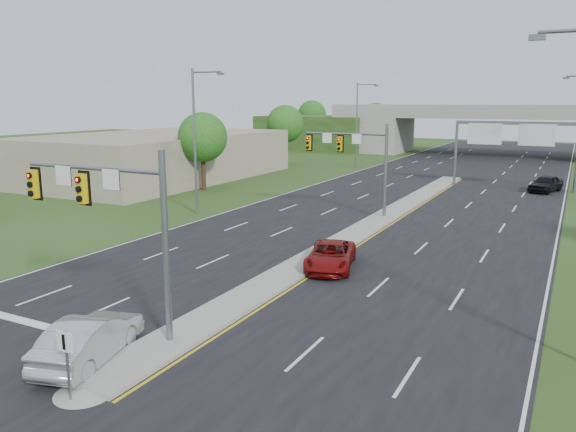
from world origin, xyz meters
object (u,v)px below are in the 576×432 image
(signal_mast_near, at_px, (113,210))
(signal_mast_far, at_px, (357,154))
(car_far_a, at_px, (331,256))
(car_far_c, at_px, (546,184))
(sign_gantry, at_px, (513,136))
(keep_right_sign, at_px, (66,354))
(car_silver, at_px, (90,339))
(overpass, at_px, (491,134))

(signal_mast_near, xyz_separation_m, signal_mast_far, (0.00, 25.00, 0.00))
(car_far_a, bearing_deg, signal_mast_near, -123.57)
(car_far_a, xyz_separation_m, car_far_c, (8.51, 32.89, 0.12))
(signal_mast_near, distance_m, sign_gantry, 45.88)
(signal_mast_far, distance_m, keep_right_sign, 29.71)
(car_silver, bearing_deg, keep_right_sign, 108.37)
(car_far_a, bearing_deg, overpass, 76.07)
(signal_mast_near, bearing_deg, car_far_c, 74.49)
(keep_right_sign, height_order, car_far_a, keep_right_sign)
(signal_mast_near, relative_size, car_far_c, 1.48)
(signal_mast_far, xyz_separation_m, keep_right_sign, (2.26, -29.45, -3.21))
(car_far_c, bearing_deg, car_far_a, -85.95)
(signal_mast_far, relative_size, sign_gantry, 0.60)
(overpass, height_order, car_far_a, overpass)
(overpass, distance_m, car_far_c, 37.34)
(signal_mast_far, distance_m, overpass, 55.13)
(overpass, bearing_deg, signal_mast_far, -92.35)
(signal_mast_far, relative_size, car_silver, 1.48)
(car_silver, bearing_deg, signal_mast_near, -86.46)
(signal_mast_far, height_order, keep_right_sign, signal_mast_far)
(signal_mast_near, xyz_separation_m, car_far_a, (3.76, 11.31, -4.02))
(overpass, distance_m, car_silver, 82.35)
(signal_mast_far, distance_m, car_far_c, 23.12)
(keep_right_sign, relative_size, sign_gantry, 0.19)
(signal_mast_far, height_order, car_far_a, signal_mast_far)
(sign_gantry, relative_size, car_far_c, 2.44)
(sign_gantry, relative_size, car_silver, 2.45)
(car_far_a, bearing_deg, car_silver, -117.68)
(keep_right_sign, height_order, sign_gantry, sign_gantry)
(keep_right_sign, distance_m, car_silver, 2.79)
(signal_mast_near, height_order, car_silver, signal_mast_near)
(signal_mast_far, xyz_separation_m, car_far_c, (12.27, 19.21, -3.90))
(keep_right_sign, height_order, car_far_c, keep_right_sign)
(car_far_c, bearing_deg, sign_gantry, -174.78)
(signal_mast_far, bearing_deg, signal_mast_near, -90.00)
(signal_mast_near, bearing_deg, sign_gantry, 78.75)
(signal_mast_far, relative_size, car_far_c, 1.48)
(car_silver, distance_m, car_far_c, 47.83)
(car_silver, bearing_deg, car_far_c, -119.40)
(signal_mast_near, xyz_separation_m, overpass, (2.26, 80.07, -1.17))
(signal_mast_far, relative_size, keep_right_sign, 3.18)
(signal_mast_far, bearing_deg, car_far_c, 57.42)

